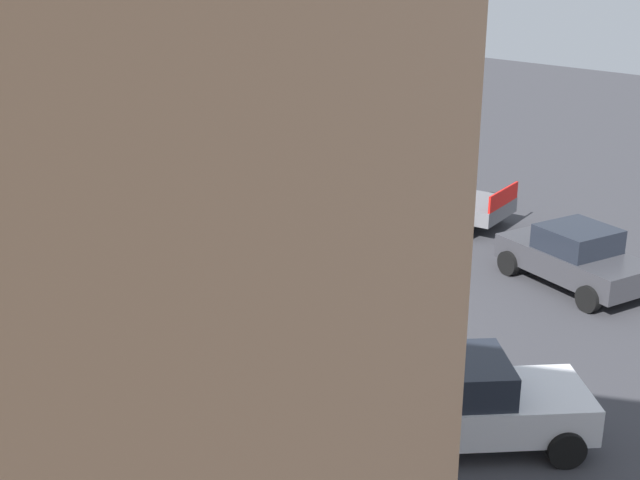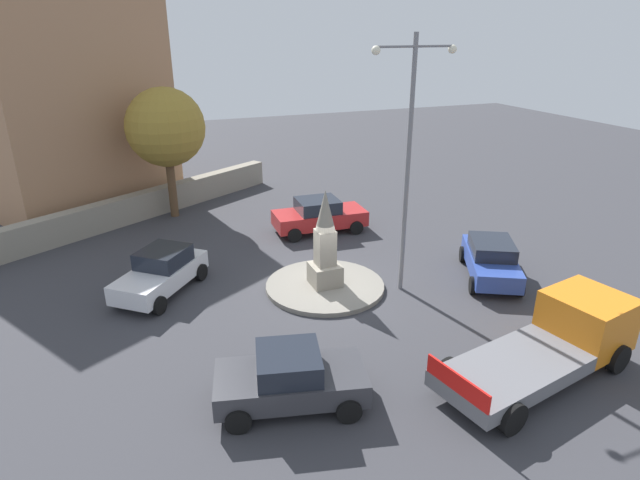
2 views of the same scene
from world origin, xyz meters
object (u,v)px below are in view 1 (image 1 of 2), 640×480
(car_white_approaching, at_px, (469,401))
(streetlamp, at_px, (275,67))
(car_dark_grey_near_island, at_px, (575,257))
(truck_orange_far_side, at_px, (386,182))
(monument, at_px, (319,243))
(car_red_parked_left, at_px, (54,327))
(car_blue_passing, at_px, (205,209))

(car_white_approaching, bearing_deg, streetlamp, 160.06)
(car_dark_grey_near_island, distance_m, truck_orange_far_side, 7.50)
(monument, bearing_deg, car_dark_grey_near_island, 60.25)
(car_red_parked_left, distance_m, truck_orange_far_side, 12.73)
(car_blue_passing, bearing_deg, car_white_approaching, -15.96)
(car_red_parked_left, height_order, truck_orange_far_side, truck_orange_far_side)
(streetlamp, relative_size, truck_orange_far_side, 1.36)
(streetlamp, xyz_separation_m, car_white_approaching, (8.21, -2.98, -4.49))
(streetlamp, xyz_separation_m, car_red_parked_left, (0.64, -6.61, -4.47))
(truck_orange_far_side, bearing_deg, car_dark_grey_near_island, -10.13)
(car_dark_grey_near_island, bearing_deg, monument, -119.75)
(car_blue_passing, height_order, car_dark_grey_near_island, car_dark_grey_near_island)
(truck_orange_far_side, bearing_deg, car_blue_passing, -111.04)
(car_red_parked_left, bearing_deg, streetlamp, 95.54)
(streetlamp, bearing_deg, car_white_approaching, -19.94)
(car_blue_passing, bearing_deg, monument, -13.21)
(monument, height_order, car_blue_passing, monument)
(car_blue_passing, relative_size, car_red_parked_left, 1.00)
(monument, distance_m, car_red_parked_left, 5.96)
(streetlamp, bearing_deg, car_red_parked_left, -84.46)
(car_white_approaching, bearing_deg, car_dark_grey_near_island, 107.40)
(car_blue_passing, bearing_deg, car_red_parked_left, -58.45)
(car_blue_passing, distance_m, truck_orange_far_side, 5.91)
(car_dark_grey_near_island, xyz_separation_m, truck_orange_far_side, (-7.38, 1.32, 0.18))
(car_blue_passing, relative_size, car_dark_grey_near_island, 1.06)
(car_white_approaching, relative_size, car_blue_passing, 0.93)
(car_blue_passing, xyz_separation_m, car_red_parked_left, (4.31, -7.03, 0.03))
(monument, bearing_deg, car_blue_passing, 166.79)
(streetlamp, height_order, truck_orange_far_side, streetlamp)
(car_dark_grey_near_island, bearing_deg, car_white_approaching, -72.60)
(monument, distance_m, car_blue_passing, 6.50)
(car_blue_passing, xyz_separation_m, truck_orange_far_side, (2.12, 5.51, 0.17))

